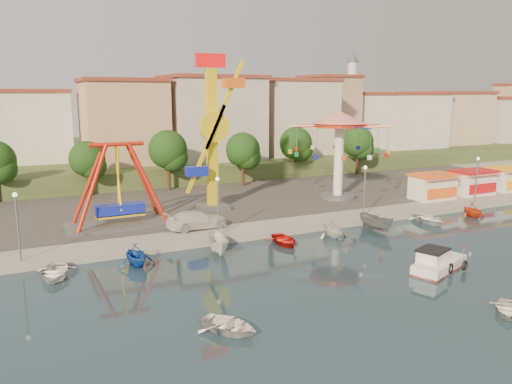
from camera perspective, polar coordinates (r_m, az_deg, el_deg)
ground at (r=38.20m, az=14.52°, el=-9.12°), size 200.00×200.00×0.00m
quay_deck at (r=93.08m, az=-10.74°, el=3.12°), size 200.00×100.00×0.60m
asphalt_pad at (r=63.04m, az=-3.18°, el=-0.20°), size 90.00×28.00×0.01m
hill_terrace at (r=97.74m, az=-11.53°, el=4.18°), size 200.00×60.00×3.00m
pirate_ship_ride at (r=48.83m, az=-15.41°, el=0.60°), size 10.00×5.00×8.00m
kamikaze_tower at (r=53.57m, az=-4.75°, el=6.36°), size 4.96×3.10×16.50m
wave_swinger at (r=60.15m, az=9.50°, el=6.42°), size 11.60×11.60×10.40m
booth_left at (r=63.14m, az=19.53°, el=0.62°), size 5.40×3.78×3.08m
booth_mid at (r=68.05m, az=23.56°, el=1.05°), size 5.40×3.78×3.08m
booth_right at (r=73.06m, az=26.92°, el=1.41°), size 5.40×3.78×3.08m
lamp_post_0 at (r=41.37m, az=-25.55°, el=-3.81°), size 0.14×0.14×5.00m
lamp_post_1 at (r=44.18m, az=-4.38°, el=-1.83°), size 0.14×0.14×5.00m
lamp_post_2 at (r=52.00m, az=12.28°, el=-0.08°), size 0.14×0.14×5.00m
lamp_post_3 at (r=62.99m, az=23.87°, el=1.15°), size 0.14×0.14×5.00m
tree_1 at (r=64.33m, az=-18.74°, el=3.60°), size 4.35×4.35×6.80m
tree_2 at (r=65.75m, az=-10.04°, el=4.80°), size 5.02×5.02×7.85m
tree_3 at (r=67.81m, az=-1.51°, el=4.85°), size 4.68×4.68×7.32m
tree_4 at (r=74.98m, az=4.57°, el=5.57°), size 4.86×4.86×7.60m
tree_5 at (r=79.00m, az=11.56°, el=5.64°), size 4.83×4.83×7.54m
building_1 at (r=78.79m, az=-24.09°, el=6.06°), size 12.33×9.01×8.63m
building_2 at (r=80.72m, az=-14.75°, el=7.68°), size 11.95×9.28×11.23m
building_3 at (r=81.53m, az=-4.66°, el=7.32°), size 12.59×10.50×9.20m
building_4 at (r=90.23m, az=2.63°, el=7.73°), size 10.75×9.23×9.24m
building_5 at (r=95.64m, az=10.29°, el=8.35°), size 12.77×10.96×11.21m
building_6 at (r=101.78m, az=16.28°, el=8.57°), size 8.23×8.98×12.36m
building_7 at (r=113.56m, az=19.08°, el=7.72°), size 11.59×10.93×8.76m
building_8 at (r=119.46m, az=26.17°, el=8.25°), size 12.84×9.28×12.58m
minaret at (r=100.64m, az=10.84°, el=10.71°), size 2.80×2.80×18.00m
cabin_motorboat at (r=40.03m, az=20.07°, el=-7.74°), size 5.73×3.84×1.89m
rowboat_a at (r=28.71m, az=-3.12°, el=-14.97°), size 4.07×4.39×0.74m
rowboat_b at (r=34.27m, az=26.81°, el=-11.84°), size 3.68×3.56×0.62m
van at (r=46.99m, az=-6.75°, el=-3.17°), size 5.92×2.67×1.68m
moored_boat_0 at (r=39.09m, az=-22.02°, el=-8.48°), size 3.52×4.43×0.82m
moored_boat_1 at (r=39.62m, az=-13.57°, el=-6.99°), size 3.28×3.68×1.76m
moored_boat_2 at (r=41.46m, az=-4.31°, el=-5.98°), size 2.50×4.45×1.62m
moored_boat_3 at (r=44.09m, az=3.22°, el=-5.50°), size 2.89×3.85×0.76m
moored_boat_4 at (r=46.53m, az=8.71°, el=-4.12°), size 2.80×3.24×1.70m
moored_boat_5 at (r=49.50m, az=13.58°, el=-3.44°), size 2.05×4.29×1.60m
moored_boat_6 at (r=54.07m, az=19.20°, el=-2.91°), size 3.48×4.55×0.88m
moored_boat_7 at (r=58.41m, az=23.52°, el=-1.86°), size 3.12×3.44×1.57m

